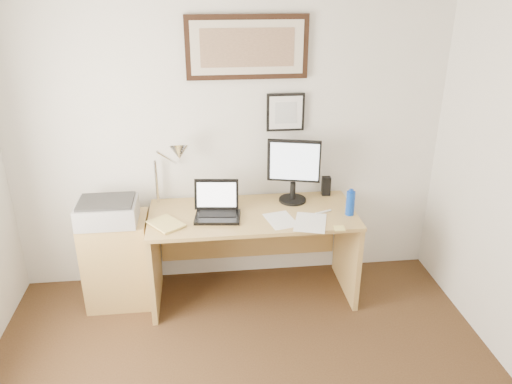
{
  "coord_description": "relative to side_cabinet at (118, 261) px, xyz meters",
  "views": [
    {
      "loc": [
        -0.22,
        -1.83,
        2.44
      ],
      "look_at": [
        0.15,
        1.43,
        1.01
      ],
      "focal_mm": 35.0,
      "sensor_mm": 36.0,
      "label": 1
    }
  ],
  "objects": [
    {
      "name": "water_bottle",
      "position": [
        1.81,
        -0.16,
        0.48
      ],
      "size": [
        0.07,
        0.07,
        0.19
      ],
      "primitive_type": "cylinder",
      "color": "#0C3AA8",
      "rests_on": "desk"
    },
    {
      "name": "lcd_monitor",
      "position": [
        1.42,
        0.13,
        0.68
      ],
      "size": [
        0.42,
        0.22,
        0.52
      ],
      "color": "black",
      "rests_on": "desk"
    },
    {
      "name": "picture_small",
      "position": [
        1.37,
        0.29,
        1.09
      ],
      "size": [
        0.3,
        0.03,
        0.3
      ],
      "color": "black",
      "rests_on": "wall_back"
    },
    {
      "name": "side_cabinet",
      "position": [
        0.0,
        0.0,
        0.0
      ],
      "size": [
        0.5,
        0.4,
        0.73
      ],
      "primitive_type": "cube",
      "color": "#AB8648",
      "rests_on": "floor"
    },
    {
      "name": "sticky_pad",
      "position": [
        1.67,
        -0.39,
        0.39
      ],
      "size": [
        0.08,
        0.08,
        0.01
      ],
      "primitive_type": "cube",
      "rotation": [
        0.0,
        0.0,
        -0.08
      ],
      "color": "#ECD76F",
      "rests_on": "desk"
    },
    {
      "name": "marker_pen",
      "position": [
        1.61,
        -0.11,
        0.39
      ],
      "size": [
        0.14,
        0.06,
        0.02
      ],
      "primitive_type": "cylinder",
      "rotation": [
        0.0,
        1.57,
        0.35
      ],
      "color": "white",
      "rests_on": "desk"
    },
    {
      "name": "laptop",
      "position": [
        0.8,
        -0.06,
        0.44
      ],
      "size": [
        0.37,
        0.33,
        0.26
      ],
      "color": "black",
      "rests_on": "desk"
    },
    {
      "name": "speaker",
      "position": [
        1.72,
        0.23,
        0.46
      ],
      "size": [
        0.07,
        0.07,
        0.16
      ],
      "primitive_type": "cube",
      "rotation": [
        0.0,
        0.0,
        -0.07
      ],
      "color": "black",
      "rests_on": "desk"
    },
    {
      "name": "picture_large",
      "position": [
        1.07,
        0.29,
        1.59
      ],
      "size": [
        0.92,
        0.04,
        0.47
      ],
      "color": "black",
      "rests_on": "wall_back"
    },
    {
      "name": "book",
      "position": [
        0.34,
        -0.24,
        0.39
      ],
      "size": [
        0.31,
        0.32,
        0.02
      ],
      "primitive_type": "imported",
      "rotation": [
        0.0,
        0.0,
        0.64
      ],
      "color": "#D7BE65",
      "rests_on": "desk"
    },
    {
      "name": "wall_back",
      "position": [
        0.92,
        0.32,
        0.89
      ],
      "size": [
        3.5,
        0.02,
        2.5
      ],
      "primitive_type": "cube",
      "color": "silver",
      "rests_on": "ground"
    },
    {
      "name": "printer",
      "position": [
        -0.02,
        -0.04,
        0.45
      ],
      "size": [
        0.44,
        0.34,
        0.18
      ],
      "color": "#A3A3A5",
      "rests_on": "side_cabinet"
    },
    {
      "name": "paper_sheet_b",
      "position": [
        1.48,
        -0.26,
        0.39
      ],
      "size": [
        0.31,
        0.37,
        0.0
      ],
      "primitive_type": "cube",
      "rotation": [
        0.0,
        0.0,
        -0.28
      ],
      "color": "white",
      "rests_on": "desk"
    },
    {
      "name": "bottle_cap",
      "position": [
        1.81,
        -0.16,
        0.59
      ],
      "size": [
        0.03,
        0.03,
        0.02
      ],
      "primitive_type": "cylinder",
      "color": "#0C3AA8",
      "rests_on": "water_bottle"
    },
    {
      "name": "desk_lamp",
      "position": [
        0.51,
        0.13,
        0.82
      ],
      "size": [
        0.29,
        0.27,
        0.53
      ],
      "color": "silver",
      "rests_on": "desk"
    },
    {
      "name": "paper_sheet_a",
      "position": [
        1.27,
        -0.2,
        0.39
      ],
      "size": [
        0.26,
        0.32,
        0.0
      ],
      "primitive_type": "cube",
      "rotation": [
        0.0,
        0.0,
        0.22
      ],
      "color": "white",
      "rests_on": "desk"
    },
    {
      "name": "desk",
      "position": [
        1.07,
        0.04,
        0.15
      ],
      "size": [
        1.6,
        0.7,
        0.75
      ],
      "color": "#AB8648",
      "rests_on": "floor"
    }
  ]
}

